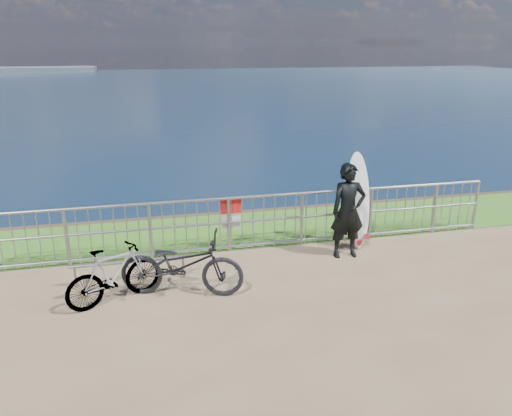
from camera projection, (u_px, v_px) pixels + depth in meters
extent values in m
plane|color=#367420|center=(243.00, 229.00, 11.05)|extent=(120.00, 120.00, 0.00)
cube|color=brown|center=(234.00, 304.00, 12.95)|extent=(120.00, 0.30, 5.00)
plane|color=#182D48|center=(149.00, 93.00, 93.33)|extent=(260.00, 260.00, 0.00)
cylinder|color=gray|center=(253.00, 197.00, 9.69)|extent=(10.00, 0.06, 0.06)
cylinder|color=gray|center=(253.00, 221.00, 9.84)|extent=(10.00, 0.05, 0.05)
cylinder|color=gray|center=(253.00, 244.00, 10.00)|extent=(10.00, 0.05, 0.05)
cylinder|color=gray|center=(67.00, 238.00, 9.11)|extent=(0.06, 0.06, 1.10)
cylinder|color=gray|center=(151.00, 231.00, 9.43)|extent=(0.06, 0.06, 1.10)
cylinder|color=gray|center=(229.00, 225.00, 9.75)|extent=(0.06, 0.06, 1.10)
cylinder|color=gray|center=(302.00, 219.00, 10.08)|extent=(0.06, 0.06, 1.10)
cylinder|color=gray|center=(370.00, 214.00, 10.40)|extent=(0.06, 0.06, 1.10)
cylinder|color=gray|center=(435.00, 209.00, 10.72)|extent=(0.06, 0.06, 1.10)
cylinder|color=gray|center=(476.00, 206.00, 10.93)|extent=(0.06, 0.06, 1.10)
cube|color=red|center=(231.00, 206.00, 9.71)|extent=(0.42, 0.02, 0.30)
cube|color=white|center=(231.00, 206.00, 9.70)|extent=(0.38, 0.01, 0.08)
cube|color=white|center=(231.00, 222.00, 9.81)|extent=(0.36, 0.02, 0.26)
imported|color=black|center=(348.00, 211.00, 9.43)|extent=(0.68, 0.46, 1.83)
ellipsoid|color=silver|center=(358.00, 201.00, 9.89)|extent=(0.50, 0.44, 1.93)
cone|color=red|center=(351.00, 236.00, 9.97)|extent=(0.12, 0.21, 0.12)
cone|color=red|center=(365.00, 235.00, 10.03)|extent=(0.12, 0.21, 0.12)
cone|color=red|center=(358.00, 241.00, 10.04)|extent=(0.12, 0.21, 0.12)
imported|color=black|center=(182.00, 265.00, 8.07)|extent=(2.13, 1.23, 1.06)
imported|color=black|center=(114.00, 274.00, 7.85)|extent=(1.62, 1.08, 0.95)
cylinder|color=gray|center=(130.00, 262.00, 8.51)|extent=(2.01, 0.05, 0.05)
cylinder|color=gray|center=(75.00, 277.00, 8.38)|extent=(0.04, 0.04, 0.39)
cylinder|color=gray|center=(183.00, 267.00, 8.76)|extent=(0.04, 0.04, 0.39)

